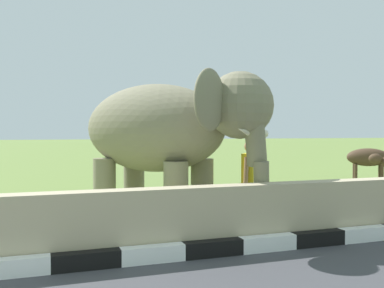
% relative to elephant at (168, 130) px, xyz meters
% --- Properties ---
extents(barrier_parapet, '(28.00, 0.36, 1.00)m').
position_rel_elephant_xyz_m(barrier_parapet, '(-1.63, -1.80, -1.36)').
color(barrier_parapet, tan).
rests_on(barrier_parapet, ground_plane).
extents(elephant, '(3.71, 3.92, 2.86)m').
position_rel_elephant_xyz_m(elephant, '(0.00, 0.00, 0.00)').
color(elephant, '#7A745B').
rests_on(elephant, ground_plane).
extents(person_handler, '(0.52, 0.55, 1.66)m').
position_rel_elephant_xyz_m(person_handler, '(1.63, -0.21, -0.93)').
color(person_handler, navy).
rests_on(person_handler, ground_plane).
extents(cow_mid, '(1.83, 1.35, 1.23)m').
position_rel_elephant_xyz_m(cow_mid, '(9.13, 4.98, -0.99)').
color(cow_mid, '#473323').
rests_on(cow_mid, ground_plane).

